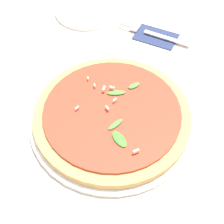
# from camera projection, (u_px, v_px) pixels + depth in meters

# --- Properties ---
(ground_plane) EXTENTS (6.00, 6.00, 0.00)m
(ground_plane) POSITION_uv_depth(u_px,v_px,m) (111.00, 132.00, 0.67)
(ground_plane) COLOR beige
(pizza_arugula_main) EXTENTS (0.36, 0.36, 0.05)m
(pizza_arugula_main) POSITION_uv_depth(u_px,v_px,m) (112.00, 116.00, 0.67)
(pizza_arugula_main) COLOR white
(pizza_arugula_main) RESTS_ON ground_plane
(napkin) EXTENTS (0.13, 0.10, 0.01)m
(napkin) POSITION_uv_depth(u_px,v_px,m) (156.00, 36.00, 0.86)
(napkin) COLOR navy
(napkin) RESTS_ON ground_plane
(fork) EXTENTS (0.21, 0.07, 0.00)m
(fork) POSITION_uv_depth(u_px,v_px,m) (153.00, 34.00, 0.86)
(fork) COLOR silver
(fork) RESTS_ON ground_plane
(side_plate_white) EXTENTS (0.19, 0.19, 0.02)m
(side_plate_white) POSITION_uv_depth(u_px,v_px,m) (87.00, 9.00, 0.93)
(side_plate_white) COLOR white
(side_plate_white) RESTS_ON ground_plane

